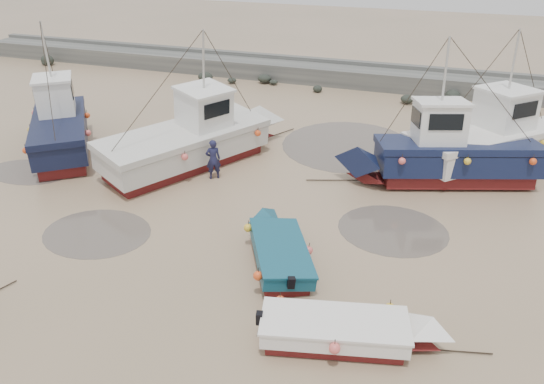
{
  "coord_description": "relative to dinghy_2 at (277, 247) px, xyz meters",
  "views": [
    {
      "loc": [
        7.76,
        -14.56,
        10.32
      ],
      "look_at": [
        2.0,
        1.91,
        1.4
      ],
      "focal_mm": 35.0,
      "sensor_mm": 36.0,
      "label": 1
    }
  ],
  "objects": [
    {
      "name": "ground",
      "position": [
        -2.95,
        0.3,
        -0.55
      ],
      "size": [
        120.0,
        120.0,
        0.0
      ],
      "primitive_type": "plane",
      "color": "tan",
      "rests_on": "ground"
    },
    {
      "name": "seawall",
      "position": [
        -2.9,
        22.29,
        0.08
      ],
      "size": [
        60.0,
        4.92,
        1.5
      ],
      "color": "slate",
      "rests_on": "ground"
    },
    {
      "name": "puddle_a",
      "position": [
        -6.9,
        -0.51,
        -0.54
      ],
      "size": [
        4.1,
        4.1,
        0.01
      ],
      "primitive_type": "cylinder",
      "color": "#574E46",
      "rests_on": "ground"
    },
    {
      "name": "puddle_b",
      "position": [
        3.46,
        3.35,
        -0.54
      ],
      "size": [
        4.12,
        4.12,
        0.01
      ],
      "primitive_type": "cylinder",
      "color": "#574E46",
      "rests_on": "ground"
    },
    {
      "name": "puddle_c",
      "position": [
        -13.17,
        3.0,
        -0.54
      ],
      "size": [
        4.13,
        4.13,
        0.01
      ],
      "primitive_type": "cylinder",
      "color": "#574E46",
      "rests_on": "ground"
    },
    {
      "name": "puddle_d",
      "position": [
        0.08,
        11.14,
        -0.54
      ],
      "size": [
        6.77,
        6.77,
        0.01
      ],
      "primitive_type": "cylinder",
      "color": "#574E46",
      "rests_on": "ground"
    },
    {
      "name": "dinghy_2",
      "position": [
        0.0,
        0.0,
        0.0
      ],
      "size": [
        3.51,
        5.61,
        1.43
      ],
      "rotation": [
        0.0,
        0.0,
        0.48
      ],
      "color": "maroon",
      "rests_on": "ground"
    },
    {
      "name": "dinghy_3",
      "position": [
        3.12,
        -3.2,
        -0.01
      ],
      "size": [
        6.24,
        2.59,
        1.43
      ],
      "rotation": [
        0.0,
        0.0,
        -1.34
      ],
      "color": "maroon",
      "rests_on": "ground"
    },
    {
      "name": "cabin_boat_0",
      "position": [
        -13.39,
        5.85,
        0.8
      ],
      "size": [
        7.03,
        8.69,
        6.22
      ],
      "rotation": [
        0.0,
        0.0,
        0.65
      ],
      "color": "maroon",
      "rests_on": "ground"
    },
    {
      "name": "cabin_boat_1",
      "position": [
        -6.29,
        6.54,
        0.75
      ],
      "size": [
        6.75,
        10.65,
        6.22
      ],
      "rotation": [
        0.0,
        0.0,
        -0.48
      ],
      "color": "maroon",
      "rests_on": "ground"
    },
    {
      "name": "cabin_boat_2",
      "position": [
        4.84,
        8.19,
        0.8
      ],
      "size": [
        9.88,
        4.95,
        6.22
      ],
      "rotation": [
        0.0,
        0.0,
        1.9
      ],
      "color": "maroon",
      "rests_on": "ground"
    },
    {
      "name": "cabin_boat_3",
      "position": [
        6.99,
        10.9,
        0.78
      ],
      "size": [
        8.49,
        8.43,
        6.22
      ],
      "rotation": [
        0.0,
        0.0,
        -0.79
      ],
      "color": "maroon",
      "rests_on": "ground"
    },
    {
      "name": "person",
      "position": [
        -4.78,
        5.24,
        -0.55
      ],
      "size": [
        0.8,
        0.75,
        1.84
      ],
      "primitive_type": "imported",
      "rotation": [
        0.0,
        0.0,
        3.76
      ],
      "color": "#1A1B3A",
      "rests_on": "ground"
    }
  ]
}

